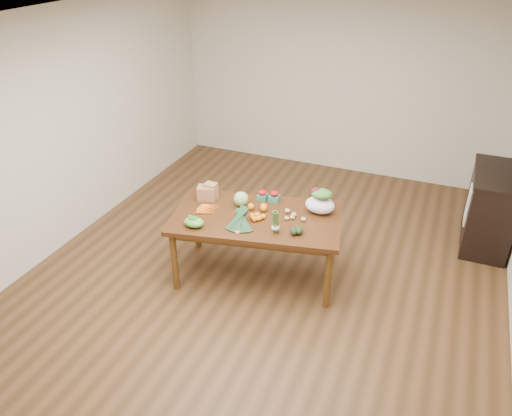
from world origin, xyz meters
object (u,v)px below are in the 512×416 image
at_px(cabbage, 241,199).
at_px(mandarin_cluster, 257,216).
at_px(dining_table, 257,246).
at_px(salad_bag, 320,202).
at_px(paper_bag, 207,192).
at_px(kale_bunch, 239,221).
at_px(asparagus_bundle, 276,222).
at_px(cabinet, 490,209).

height_order(cabbage, mandarin_cluster, cabbage).
distance_m(dining_table, salad_bag, 0.83).
relative_size(paper_bag, kale_bunch, 0.65).
height_order(mandarin_cluster, salad_bag, salad_bag).
relative_size(dining_table, kale_bunch, 4.38).
bearing_deg(paper_bag, salad_bag, 8.75).
bearing_deg(mandarin_cluster, kale_bunch, -114.33).
bearing_deg(mandarin_cluster, asparagus_bundle, -33.08).
height_order(cabinet, mandarin_cluster, cabinet).
bearing_deg(dining_table, asparagus_bundle, -49.92).
bearing_deg(kale_bunch, cabbage, 100.39).
bearing_deg(paper_bag, cabbage, 1.49).
bearing_deg(asparagus_bundle, cabinet, 31.38).
distance_m(dining_table, paper_bag, 0.81).
xyz_separation_m(cabbage, salad_bag, (0.83, 0.18, 0.04)).
relative_size(cabbage, kale_bunch, 0.40).
xyz_separation_m(cabinet, kale_bunch, (-2.39, -1.94, 0.36)).
relative_size(cabinet, mandarin_cluster, 5.67).
bearing_deg(kale_bunch, paper_bag, 132.75).
relative_size(cabbage, salad_bag, 0.51).
bearing_deg(cabbage, kale_bunch, -67.99).
xyz_separation_m(dining_table, salad_bag, (0.59, 0.33, 0.50)).
bearing_deg(kale_bunch, dining_table, 64.73).
height_order(kale_bunch, asparagus_bundle, asparagus_bundle).
distance_m(dining_table, asparagus_bundle, 0.63).
bearing_deg(cabbage, paper_bag, -178.51).
bearing_deg(paper_bag, cabinet, 27.05).
xyz_separation_m(paper_bag, kale_bunch, (0.58, -0.42, -0.01)).
height_order(dining_table, salad_bag, salad_bag).
relative_size(cabinet, salad_bag, 3.24).
bearing_deg(asparagus_bundle, paper_bag, 147.15).
bearing_deg(salad_bag, kale_bunch, -137.03).
xyz_separation_m(dining_table, kale_bunch, (-0.07, -0.28, 0.45)).
bearing_deg(salad_bag, cabbage, -167.73).
bearing_deg(asparagus_bundle, mandarin_cluster, 135.31).
relative_size(cabbage, asparagus_bundle, 0.64).
distance_m(dining_table, cabbage, 0.54).
bearing_deg(mandarin_cluster, salad_bag, 34.96).
distance_m(paper_bag, mandarin_cluster, 0.71).
bearing_deg(paper_bag, asparagus_bundle, -21.23).
distance_m(cabbage, mandarin_cluster, 0.35).
distance_m(cabinet, paper_bag, 3.36).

